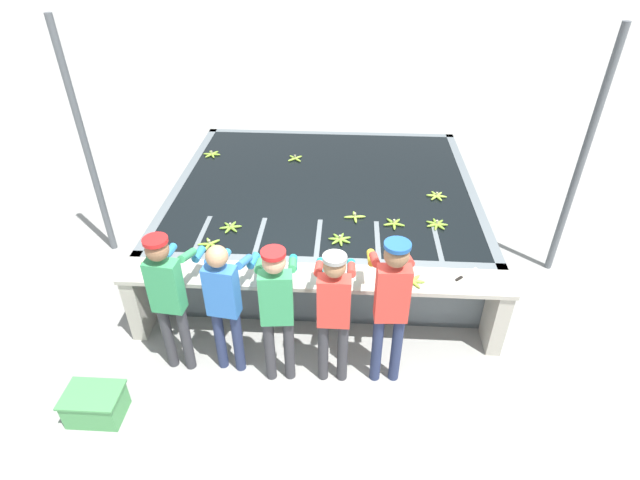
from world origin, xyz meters
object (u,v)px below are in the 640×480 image
(banana_bunch_floating_6, at_px, (437,196))
(support_post_left, at_px, (86,146))
(banana_bunch_floating_7, at_px, (437,224))
(worker_0, at_px, (168,292))
(banana_bunch_floating_0, at_px, (340,239))
(banana_bunch_floating_2, at_px, (355,217))
(banana_bunch_ledge_0, at_px, (412,281))
(knife_0, at_px, (463,276))
(banana_bunch_floating_5, at_px, (210,244))
(support_post_right, at_px, (581,162))
(worker_1, at_px, (224,298))
(worker_2, at_px, (277,304))
(banana_bunch_floating_3, at_px, (212,154))
(banana_bunch_floating_4, at_px, (231,227))
(banana_bunch_ledge_1, at_px, (153,263))
(banana_bunch_floating_1, at_px, (394,224))
(worker_4, at_px, (391,299))
(worker_3, at_px, (334,307))
(banana_bunch_floating_8, at_px, (295,158))
(crate, at_px, (95,404))

(banana_bunch_floating_6, height_order, support_post_left, support_post_left)
(banana_bunch_floating_6, height_order, banana_bunch_floating_7, same)
(worker_0, distance_m, banana_bunch_floating_0, 2.06)
(support_post_left, bearing_deg, banana_bunch_floating_2, -6.57)
(banana_bunch_ledge_0, height_order, knife_0, banana_bunch_ledge_0)
(banana_bunch_floating_5, distance_m, support_post_right, 4.59)
(worker_1, height_order, support_post_right, support_post_right)
(worker_2, xyz_separation_m, banana_bunch_floating_3, (-1.51, 3.57, -0.10))
(worker_2, relative_size, banana_bunch_floating_4, 5.88)
(banana_bunch_floating_0, distance_m, banana_bunch_floating_6, 1.71)
(banana_bunch_floating_7, bearing_deg, banana_bunch_floating_4, -175.11)
(worker_2, height_order, banana_bunch_floating_6, worker_2)
(worker_0, height_order, banana_bunch_floating_3, worker_0)
(banana_bunch_floating_4, height_order, banana_bunch_ledge_1, banana_bunch_ledge_1)
(banana_bunch_floating_1, bearing_deg, worker_4, -94.97)
(worker_2, distance_m, banana_bunch_ledge_0, 1.47)
(banana_bunch_floating_1, height_order, banana_bunch_ledge_1, banana_bunch_ledge_1)
(worker_1, bearing_deg, worker_0, -178.22)
(worker_3, relative_size, banana_bunch_floating_8, 7.07)
(worker_1, distance_m, banana_bunch_floating_7, 2.81)
(banana_bunch_floating_3, distance_m, banana_bunch_ledge_1, 2.89)
(crate, bearing_deg, worker_1, 31.65)
(worker_0, distance_m, crate, 1.30)
(worker_0, xyz_separation_m, banana_bunch_floating_5, (0.15, 1.01, -0.12))
(banana_bunch_floating_0, distance_m, knife_0, 1.47)
(banana_bunch_floating_7, relative_size, banana_bunch_floating_8, 1.24)
(worker_2, relative_size, banana_bunch_floating_5, 5.99)
(banana_bunch_floating_1, height_order, banana_bunch_floating_8, same)
(banana_bunch_ledge_0, bearing_deg, knife_0, 12.86)
(crate, xyz_separation_m, support_post_left, (-1.01, 2.84, 1.44))
(knife_0, xyz_separation_m, support_post_left, (-4.67, 1.54, 0.70))
(banana_bunch_floating_0, bearing_deg, support_post_right, 15.78)
(worker_1, height_order, banana_bunch_floating_4, worker_1)
(worker_1, relative_size, banana_bunch_floating_1, 5.77)
(banana_bunch_ledge_0, bearing_deg, banana_bunch_ledge_1, 177.24)
(banana_bunch_floating_0, distance_m, crate, 3.10)
(banana_bunch_floating_2, bearing_deg, banana_bunch_floating_1, -15.08)
(worker_2, height_order, crate, worker_2)
(worker_3, bearing_deg, banana_bunch_ledge_0, 33.04)
(worker_3, distance_m, support_post_left, 4.01)
(worker_0, height_order, worker_1, worker_0)
(banana_bunch_floating_4, height_order, banana_bunch_floating_6, same)
(worker_1, bearing_deg, banana_bunch_ledge_1, 148.27)
(banana_bunch_floating_5, relative_size, banana_bunch_floating_8, 1.21)
(worker_2, height_order, worker_4, worker_4)
(banana_bunch_floating_5, distance_m, banana_bunch_ledge_0, 2.37)
(worker_4, bearing_deg, worker_3, -177.55)
(banana_bunch_floating_0, distance_m, banana_bunch_floating_5, 1.54)
(worker_1, height_order, banana_bunch_floating_5, worker_1)
(banana_bunch_floating_1, height_order, banana_bunch_ledge_0, banana_bunch_ledge_0)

